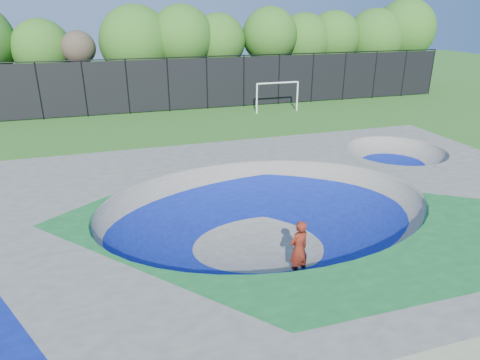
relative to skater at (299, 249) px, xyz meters
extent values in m
plane|color=#29621B|center=(-0.22, 2.14, -0.90)|extent=(120.00, 120.00, 0.00)
cube|color=gray|center=(-0.22, 2.14, -0.15)|extent=(22.00, 14.00, 1.50)
imported|color=red|center=(0.00, 0.00, 0.00)|extent=(0.75, 0.59, 1.80)
cube|color=black|center=(0.00, 0.00, -0.87)|extent=(0.81, 0.39, 0.05)
cylinder|color=white|center=(5.95, 20.47, 0.20)|extent=(0.12, 0.12, 2.20)
cylinder|color=white|center=(9.25, 20.47, 0.20)|extent=(0.12, 0.12, 2.20)
cylinder|color=white|center=(7.60, 20.47, 1.30)|extent=(3.30, 0.12, 0.12)
cylinder|color=black|center=(-9.22, 23.14, 1.10)|extent=(0.09, 0.09, 4.00)
cylinder|color=black|center=(-6.22, 23.14, 1.10)|extent=(0.09, 0.09, 4.00)
cylinder|color=black|center=(-3.22, 23.14, 1.10)|extent=(0.09, 0.09, 4.00)
cylinder|color=black|center=(-0.22, 23.14, 1.10)|extent=(0.09, 0.09, 4.00)
cylinder|color=black|center=(2.78, 23.14, 1.10)|extent=(0.09, 0.09, 4.00)
cylinder|color=black|center=(5.78, 23.14, 1.10)|extent=(0.09, 0.09, 4.00)
cylinder|color=black|center=(8.78, 23.14, 1.10)|extent=(0.09, 0.09, 4.00)
cylinder|color=black|center=(11.78, 23.14, 1.10)|extent=(0.09, 0.09, 4.00)
cylinder|color=black|center=(14.78, 23.14, 1.10)|extent=(0.09, 0.09, 4.00)
cylinder|color=black|center=(17.78, 23.14, 1.10)|extent=(0.09, 0.09, 4.00)
cylinder|color=black|center=(20.78, 23.14, 1.10)|extent=(0.09, 0.09, 4.00)
cylinder|color=black|center=(23.78, 23.14, 1.10)|extent=(0.09, 0.09, 4.00)
cube|color=black|center=(-0.22, 23.14, 1.10)|extent=(48.00, 0.03, 3.80)
cylinder|color=black|center=(-0.22, 23.14, 3.10)|extent=(48.00, 0.08, 0.08)
cylinder|color=#412D20|center=(-9.21, 28.31, 0.47)|extent=(0.44, 0.44, 2.74)
sphere|color=#2D651A|center=(-9.21, 28.31, 3.55)|extent=(4.56, 4.56, 4.56)
cylinder|color=#412D20|center=(-6.44, 27.05, 0.83)|extent=(0.44, 0.44, 3.46)
sphere|color=brown|center=(-6.44, 27.05, 3.66)|extent=(2.60, 2.60, 2.60)
cylinder|color=#412D20|center=(-1.99, 27.68, 0.43)|extent=(0.44, 0.44, 2.65)
sphere|color=#2D651A|center=(-1.99, 27.68, 3.94)|extent=(5.85, 5.85, 5.85)
cylinder|color=#412D20|center=(1.72, 27.29, 0.72)|extent=(0.44, 0.44, 3.23)
sphere|color=#2D651A|center=(1.72, 27.29, 4.29)|extent=(5.21, 5.21, 5.21)
cylinder|color=#412D20|center=(4.92, 27.69, 0.63)|extent=(0.44, 0.44, 3.05)
sphere|color=#2D651A|center=(4.92, 27.69, 3.89)|extent=(4.64, 4.64, 4.64)
cylinder|color=#412D20|center=(9.55, 27.43, 0.80)|extent=(0.44, 0.44, 3.39)
sphere|color=#2D651A|center=(9.55, 27.43, 4.31)|extent=(4.85, 4.85, 4.85)
cylinder|color=#412D20|center=(13.33, 28.41, 0.46)|extent=(0.44, 0.44, 2.73)
sphere|color=#2D651A|center=(13.33, 28.41, 3.71)|extent=(5.02, 5.02, 5.02)
cylinder|color=#412D20|center=(16.30, 28.28, 0.57)|extent=(0.44, 0.44, 2.94)
sphere|color=#2D651A|center=(16.30, 28.28, 3.91)|extent=(5.00, 5.00, 5.00)
cylinder|color=#412D20|center=(20.63, 28.06, 0.41)|extent=(0.44, 0.44, 2.62)
sphere|color=#2D651A|center=(20.63, 28.06, 3.82)|extent=(5.57, 5.57, 5.57)
cylinder|color=#412D20|center=(24.05, 28.17, 0.72)|extent=(0.44, 0.44, 3.24)
sphere|color=#2D651A|center=(24.05, 28.17, 4.56)|extent=(5.92, 5.92, 5.92)
camera|label=1|loc=(-4.77, -9.64, 6.36)|focal=32.00mm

